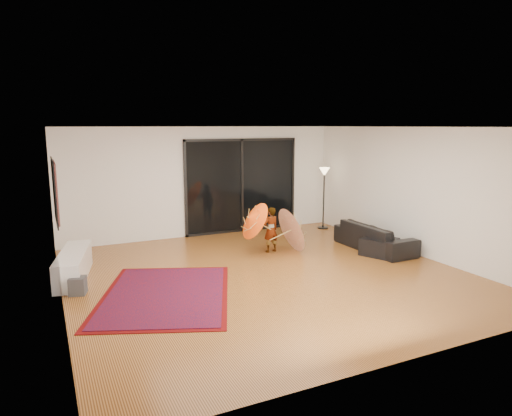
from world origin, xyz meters
TOP-DOWN VIEW (x-y plane):
  - floor at (0.00, 0.00)m, footprint 7.00×7.00m
  - ceiling at (0.00, 0.00)m, footprint 7.00×7.00m
  - wall_back at (0.00, 3.50)m, footprint 7.00×0.00m
  - wall_front at (0.00, -3.50)m, footprint 7.00×0.00m
  - wall_left at (-3.50, 0.00)m, footprint 0.00×7.00m
  - wall_right at (3.50, 0.00)m, footprint 0.00×7.00m
  - sliding_door at (1.00, 3.47)m, footprint 3.06×0.07m
  - painting at (-3.46, 1.00)m, footprint 0.04×1.28m
  - media_console at (-3.25, 1.33)m, footprint 0.79×1.81m
  - speaker at (-3.25, 0.45)m, footprint 0.32×0.32m
  - persian_rug at (-1.96, -0.20)m, footprint 2.92×3.36m
  - sofa at (2.95, 0.55)m, footprint 0.80×2.00m
  - ottoman at (2.75, 0.16)m, footprint 0.85×0.85m
  - floor_lamp at (3.10, 2.83)m, footprint 0.28×0.28m
  - child at (0.77, 1.37)m, footprint 0.39×0.29m
  - parasol_orange at (0.22, 1.32)m, footprint 0.58×0.85m
  - parasol_white at (1.37, 1.22)m, footprint 0.53×1.01m

SIDE VIEW (x-z plane):
  - floor at x=0.00m, z-range 0.00..0.00m
  - persian_rug at x=-1.96m, z-range 0.00..0.02m
  - speaker at x=-3.25m, z-range 0.00..0.29m
  - ottoman at x=2.75m, z-range 0.00..0.37m
  - media_console at x=-3.25m, z-range 0.00..0.49m
  - sofa at x=2.95m, z-range 0.00..0.58m
  - child at x=0.77m, z-range 0.00..0.99m
  - parasol_white at x=1.37m, z-range 0.00..1.01m
  - parasol_orange at x=0.22m, z-range 0.29..1.17m
  - sliding_door at x=1.00m, z-range 0.00..2.40m
  - floor_lamp at x=3.10m, z-range 0.47..2.11m
  - wall_back at x=0.00m, z-range -2.15..4.85m
  - wall_front at x=0.00m, z-range -2.15..4.85m
  - wall_left at x=-3.50m, z-range -2.15..4.85m
  - wall_right at x=3.50m, z-range -2.15..4.85m
  - painting at x=-3.46m, z-range 1.11..2.19m
  - ceiling at x=0.00m, z-range 2.70..2.70m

